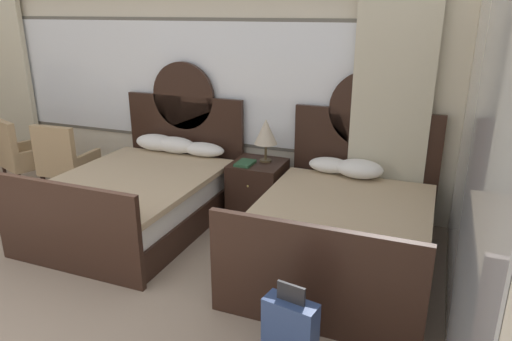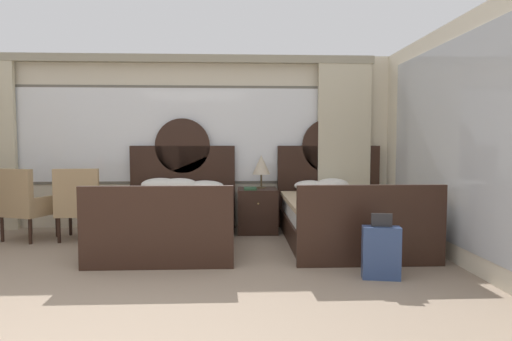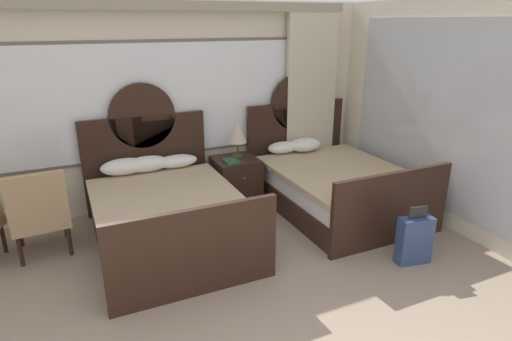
# 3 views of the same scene
# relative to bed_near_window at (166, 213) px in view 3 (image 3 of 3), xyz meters

# --- Properties ---
(wall_back_window) EXTENTS (6.92, 0.22, 2.70)m
(wall_back_window) POSITION_rel_bed_near_window_xyz_m (-0.20, 1.12, 1.05)
(wall_back_window) COLOR beige
(wall_back_window) RESTS_ON ground_plane
(wall_right_mirror) EXTENTS (0.08, 4.88, 2.70)m
(wall_right_mirror) POSITION_rel_bed_near_window_xyz_m (3.29, -1.30, 1.00)
(wall_right_mirror) COLOR beige
(wall_right_mirror) RESTS_ON ground_plane
(bed_near_window) EXTENTS (1.62, 2.25, 1.71)m
(bed_near_window) POSITION_rel_bed_near_window_xyz_m (0.00, 0.00, 0.00)
(bed_near_window) COLOR black
(bed_near_window) RESTS_ON ground_plane
(bed_near_mirror) EXTENTS (1.62, 2.25, 1.71)m
(bed_near_mirror) POSITION_rel_bed_near_window_xyz_m (2.29, -0.01, -0.01)
(bed_near_mirror) COLOR black
(bed_near_mirror) RESTS_ON ground_plane
(nightstand_between_beds) EXTENTS (0.59, 0.61, 0.65)m
(nightstand_between_beds) POSITION_rel_bed_near_window_xyz_m (1.15, 0.68, -0.03)
(nightstand_between_beds) COLOR black
(nightstand_between_beds) RESTS_ON ground_plane
(table_lamp_on_nightstand) EXTENTS (0.27, 0.27, 0.50)m
(table_lamp_on_nightstand) POSITION_rel_bed_near_window_xyz_m (1.21, 0.76, 0.64)
(table_lamp_on_nightstand) COLOR brown
(table_lamp_on_nightstand) RESTS_ON nightstand_between_beds
(book_on_nightstand) EXTENTS (0.18, 0.26, 0.03)m
(book_on_nightstand) POSITION_rel_bed_near_window_xyz_m (1.04, 0.56, 0.31)
(book_on_nightstand) COLOR #285133
(book_on_nightstand) RESTS_ON nightstand_between_beds
(armchair_by_window_left) EXTENTS (0.61, 0.61, 0.99)m
(armchair_by_window_left) POSITION_rel_bed_near_window_xyz_m (-1.30, 0.24, 0.16)
(armchair_by_window_left) COLOR tan
(armchair_by_window_left) RESTS_ON ground_plane
(suitcase_on_floor) EXTENTS (0.38, 0.22, 0.65)m
(suitcase_on_floor) POSITION_rel_bed_near_window_xyz_m (2.26, -1.57, -0.09)
(suitcase_on_floor) COLOR navy
(suitcase_on_floor) RESTS_ON ground_plane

